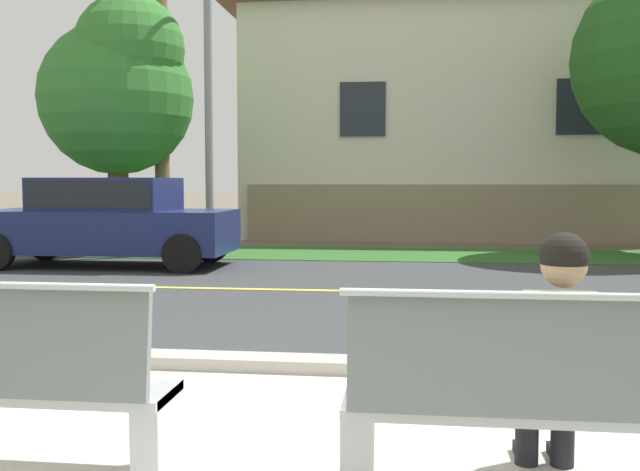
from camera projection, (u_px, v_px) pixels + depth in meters
ground_plane at (362, 277)px, 11.28m from camera, size 140.00×140.00×0.00m
sidewalk_pavement at (263, 468)px, 3.76m from camera, size 44.00×3.60×0.01m
curb_edge at (314, 365)px, 5.69m from camera, size 44.00×0.30×0.11m
street_asphalt at (355, 291)px, 9.80m from camera, size 52.00×8.00×0.01m
road_centre_line at (355, 291)px, 9.80m from camera, size 48.00×0.14×0.01m
far_verge_grass at (374, 254)px, 14.80m from camera, size 48.00×2.80×0.02m
bench_left at (1, 388)px, 3.66m from camera, size 1.72×0.48×1.01m
bench_right at (530, 407)px, 3.34m from camera, size 1.72×0.48×1.01m
seated_person_olive at (558, 351)px, 3.47m from camera, size 0.52×0.68×1.25m
car_navy_near at (108, 217)px, 12.67m from camera, size 4.30×1.86×1.54m
streetlamp at (211, 69)px, 14.75m from camera, size 0.24×2.10×6.51m
shade_tree_far_left at (120, 87)px, 15.38m from camera, size 3.24×3.24×5.35m
garden_wall at (517, 214)px, 17.35m from camera, size 13.00×0.36×1.40m
house_across_street at (461, 117)px, 20.47m from camera, size 12.19×6.91×6.44m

